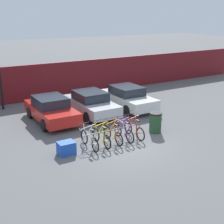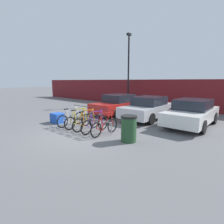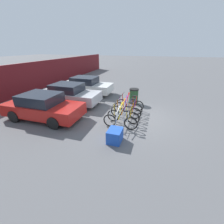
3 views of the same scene
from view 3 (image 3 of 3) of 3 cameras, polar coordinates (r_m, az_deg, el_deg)
name	(u,v)px [view 3 (image 3 of 3)]	position (r m, az deg, el deg)	size (l,w,h in m)	color
ground_plane	(136,117)	(8.60, 8.96, -1.81)	(120.00, 120.00, 0.00)	#59595B
hoarding_wall	(3,84)	(13.27, -36.11, 8.65)	(36.00, 0.16, 2.46)	maroon
bike_rack	(123,110)	(8.26, 4.22, 0.91)	(2.95, 0.04, 0.57)	gray
bicycle_white	(120,121)	(7.20, 3.11, -3.47)	(0.68, 1.71, 1.05)	black
bicycle_yellow	(123,116)	(7.73, 4.23, -1.52)	(0.68, 1.71, 1.05)	black
bicycle_orange	(126,111)	(8.28, 5.22, 0.21)	(0.68, 1.71, 1.05)	black
bicycle_purple	(128,108)	(8.81, 6.06, 1.67)	(0.68, 1.71, 1.05)	black
bicycle_red	(130,104)	(9.36, 6.81, 2.98)	(0.68, 1.71, 1.05)	black
car_red	(43,107)	(8.87, -24.75, 1.88)	(1.91, 4.20, 1.40)	red
car_silver	(69,94)	(10.65, -16.11, 6.55)	(1.91, 4.14, 1.40)	#B7B7BC
car_white	(86,86)	(12.79, -9.90, 9.90)	(1.91, 4.26, 1.40)	silver
trash_bin	(134,96)	(10.52, 8.27, 6.05)	(0.63, 0.63, 1.03)	#234728
cargo_crate	(115,136)	(6.28, 1.11, -8.96)	(0.70, 0.56, 0.55)	blue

